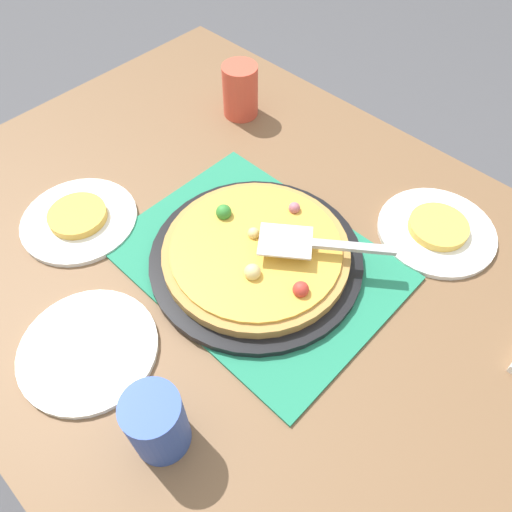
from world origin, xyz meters
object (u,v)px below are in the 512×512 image
plate_side (88,349)px  served_slice_right (78,215)px  served_slice_left (438,227)px  cup_far (240,91)px  plate_near_left (436,231)px  pizza_server (314,243)px  plate_far_right (80,220)px  pizza (256,251)px  pizza_pan (256,258)px  cup_near (157,423)px

plate_side → served_slice_right: (-0.24, 0.15, 0.01)m
served_slice_left → cup_far: size_ratio=0.92×
plate_near_left → pizza_server: pizza_server is taller
served_slice_right → plate_far_right: bearing=0.0°
pizza → plate_near_left: bearing=55.5°
plate_far_right → plate_side: 0.28m
cup_far → plate_far_right: bearing=-87.9°
served_slice_left → pizza_server: 0.26m
plate_side → pizza_server: pizza_server is taller
pizza → pizza_pan: bearing=-152.3°
plate_side → served_slice_right: size_ratio=2.00×
served_slice_right → cup_near: (0.43, -0.15, 0.04)m
pizza → plate_near_left: size_ratio=1.50×
pizza → cup_near: size_ratio=2.75×
pizza_pan → plate_near_left: bearing=55.5°
pizza → cup_far: (-0.33, 0.29, 0.03)m
plate_far_right → cup_far: 0.46m
plate_near_left → plate_far_right: bearing=-138.6°
plate_side → served_slice_left: 0.65m
plate_near_left → plate_side: 0.65m
pizza → served_slice_right: pizza is taller
cup_far → pizza_server: 0.47m
pizza_server → plate_near_left: bearing=62.4°
cup_near → plate_near_left: bearing=82.6°
pizza_pan → served_slice_right: served_slice_right is taller
served_slice_right → cup_far: 0.46m
served_slice_left → served_slice_right: same height
plate_near_left → pizza: bearing=-124.5°
served_slice_right → pizza_server: pizza_server is taller
cup_far → plate_near_left: bearing=-0.7°
cup_far → served_slice_right: bearing=-87.9°
pizza_pan → served_slice_right: (-0.31, -0.16, 0.01)m
plate_near_left → pizza_server: bearing=-117.6°
pizza_pan → plate_side: (-0.07, -0.31, -0.01)m
plate_far_right → pizza_server: size_ratio=1.05×
cup_far → pizza_server: bearing=-29.8°
served_slice_left → served_slice_right: bearing=-138.6°
plate_near_left → cup_far: size_ratio=1.83×
served_slice_right → plate_near_left: bearing=41.4°
plate_near_left → plate_far_right: same height
pizza → plate_near_left: (0.20, 0.29, -0.03)m
plate_far_right → pizza: bearing=27.6°
cup_near → cup_far: 0.76m
pizza → plate_far_right: size_ratio=1.50×
plate_side → plate_near_left: bearing=65.8°
plate_near_left → plate_side: size_ratio=1.00×
plate_far_right → served_slice_right: 0.01m
pizza_pan → cup_near: 0.34m
plate_far_right → cup_near: 0.46m
pizza_pan → cup_far: (-0.33, 0.29, 0.05)m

